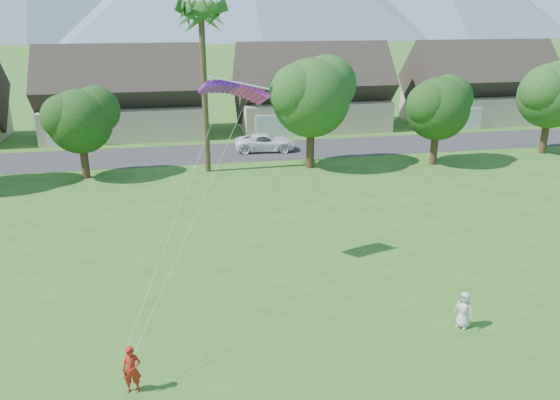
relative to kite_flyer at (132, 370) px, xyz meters
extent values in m
cube|color=#2D2D30|center=(6.27, 31.00, -0.82)|extent=(90.00, 7.00, 0.01)
imported|color=#B12214|center=(0.00, 0.00, 0.00)|extent=(0.62, 0.42, 1.66)
imported|color=silver|center=(12.46, 1.44, -0.08)|extent=(0.83, 0.87, 1.50)
imported|color=white|center=(9.73, 31.00, -0.08)|extent=(5.54, 2.90, 1.49)
cube|color=beige|center=(-2.73, 40.00, 0.67)|extent=(15.00, 8.00, 3.00)
cube|color=#382D28|center=(-2.73, 40.00, 3.96)|extent=(15.75, 8.15, 8.15)
cube|color=silver|center=(-6.93, 35.94, 0.27)|extent=(4.80, 0.12, 2.20)
cube|color=beige|center=(16.27, 40.00, 0.67)|extent=(15.00, 8.00, 3.00)
cube|color=#382D28|center=(16.27, 40.00, 3.96)|extent=(15.75, 8.15, 8.15)
cube|color=silver|center=(12.07, 35.94, 0.27)|extent=(4.80, 0.12, 2.20)
cube|color=beige|center=(35.27, 40.00, 0.67)|extent=(15.00, 8.00, 3.00)
cube|color=#382D28|center=(35.27, 40.00, 3.96)|extent=(15.75, 8.15, 8.15)
cube|color=silver|center=(31.07, 35.94, 0.27)|extent=(4.80, 0.12, 2.20)
cylinder|color=#47301C|center=(-4.73, 25.50, 0.26)|extent=(0.56, 0.56, 2.18)
sphere|color=#214916|center=(-4.73, 25.50, 3.39)|extent=(4.62, 4.62, 4.62)
cylinder|color=#47301C|center=(12.27, 25.00, 0.58)|extent=(0.62, 0.62, 2.82)
sphere|color=#214916|center=(12.27, 25.00, 4.63)|extent=(5.98, 5.98, 5.98)
cylinder|color=#47301C|center=(22.27, 24.00, 0.32)|extent=(0.58, 0.58, 2.30)
sphere|color=#214916|center=(22.27, 24.00, 3.64)|extent=(4.90, 4.90, 4.90)
cylinder|color=#47301C|center=(33.27, 25.50, 0.45)|extent=(0.60, 0.60, 2.56)
sphere|color=#214916|center=(33.27, 25.50, 4.13)|extent=(5.44, 5.44, 5.44)
cylinder|color=#4C3D26|center=(4.27, 25.50, 5.17)|extent=(0.44, 0.44, 12.00)
sphere|color=#286021|center=(4.27, 25.50, 11.47)|extent=(3.00, 3.00, 3.00)
cube|color=purple|center=(3.86, 8.96, 7.69)|extent=(1.69, 1.33, 0.50)
cube|color=#CD2697|center=(5.35, 8.96, 7.69)|extent=(1.69, 1.33, 0.50)
camera|label=1|loc=(1.80, -15.43, 10.93)|focal=35.00mm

